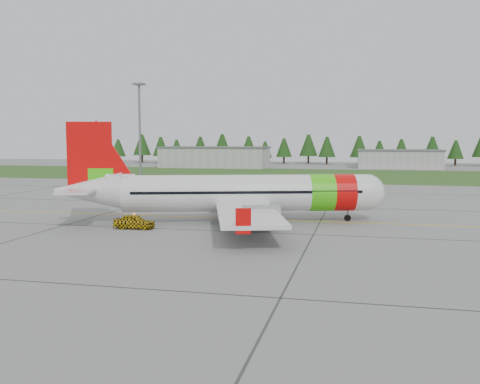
# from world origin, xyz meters

# --- Properties ---
(ground) EXTENTS (320.00, 320.00, 0.00)m
(ground) POSITION_xyz_m (0.00, 0.00, 0.00)
(ground) COLOR gray
(ground) RESTS_ON ground
(aircraft) EXTENTS (33.57, 31.72, 10.43)m
(aircraft) POSITION_xyz_m (1.63, 5.82, 3.01)
(aircraft) COLOR silver
(aircraft) RESTS_ON ground
(follow_me_car) EXTENTS (1.45, 1.68, 4.00)m
(follow_me_car) POSITION_xyz_m (-7.27, -0.56, 2.00)
(follow_me_car) COLOR yellow
(follow_me_car) RESTS_ON ground
(service_van) EXTENTS (2.07, 2.02, 4.75)m
(service_van) POSITION_xyz_m (-24.56, 49.53, 2.38)
(service_van) COLOR silver
(service_van) RESTS_ON ground
(grass_strip) EXTENTS (320.00, 50.00, 0.03)m
(grass_strip) POSITION_xyz_m (0.00, 82.00, 0.01)
(grass_strip) COLOR #30561E
(grass_strip) RESTS_ON ground
(taxi_guideline) EXTENTS (120.00, 0.25, 0.02)m
(taxi_guideline) POSITION_xyz_m (0.00, 8.00, 0.01)
(taxi_guideline) COLOR gold
(taxi_guideline) RESTS_ON ground
(hangar_west) EXTENTS (32.00, 14.00, 6.00)m
(hangar_west) POSITION_xyz_m (-30.00, 110.00, 3.00)
(hangar_west) COLOR #A8A8A3
(hangar_west) RESTS_ON ground
(hangar_east) EXTENTS (24.00, 12.00, 5.20)m
(hangar_east) POSITION_xyz_m (25.00, 118.00, 2.60)
(hangar_east) COLOR #A8A8A3
(hangar_east) RESTS_ON ground
(floodlight_mast) EXTENTS (0.50, 0.50, 20.00)m
(floodlight_mast) POSITION_xyz_m (-32.00, 58.00, 10.00)
(floodlight_mast) COLOR slate
(floodlight_mast) RESTS_ON ground
(treeline) EXTENTS (160.00, 8.00, 10.00)m
(treeline) POSITION_xyz_m (0.00, 138.00, 5.00)
(treeline) COLOR #1C3F14
(treeline) RESTS_ON ground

